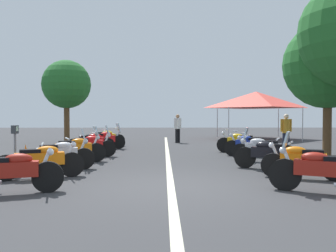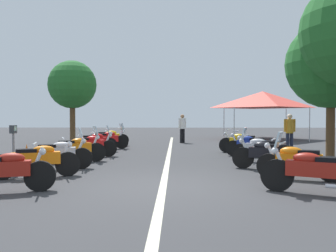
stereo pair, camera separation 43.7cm
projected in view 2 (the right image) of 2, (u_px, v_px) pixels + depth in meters
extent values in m
plane|color=#38383A|center=(163.00, 186.00, 7.71)|extent=(80.00, 80.00, 0.00)
cube|color=beige|center=(168.00, 157.00, 13.16)|extent=(24.60, 0.16, 0.01)
cylinder|color=black|center=(40.00, 176.00, 7.16)|extent=(0.31, 0.64, 0.62)
cube|color=maroon|center=(1.00, 169.00, 6.97)|extent=(0.59, 1.13, 0.30)
ellipsoid|color=maroon|center=(11.00, 158.00, 7.01)|extent=(0.40, 0.57, 0.22)
cylinder|color=silver|center=(37.00, 162.00, 7.14)|extent=(0.15, 0.30, 0.58)
cylinder|color=silver|center=(35.00, 144.00, 7.12)|extent=(0.61, 0.22, 0.04)
sphere|color=silver|center=(43.00, 152.00, 7.16)|extent=(0.14, 0.14, 0.14)
cylinder|color=black|center=(68.00, 164.00, 8.99)|extent=(0.36, 0.63, 0.62)
cylinder|color=black|center=(2.00, 167.00, 8.45)|extent=(0.36, 0.63, 0.62)
cube|color=orange|center=(36.00, 158.00, 8.71)|extent=(0.69, 1.17, 0.30)
ellipsoid|color=orange|center=(44.00, 150.00, 8.77)|extent=(0.44, 0.58, 0.22)
cube|color=black|center=(26.00, 151.00, 8.63)|extent=(0.42, 0.54, 0.12)
cylinder|color=silver|center=(65.00, 152.00, 8.96)|extent=(0.17, 0.29, 0.58)
cylinder|color=silver|center=(63.00, 138.00, 8.93)|extent=(0.59, 0.27, 0.04)
sphere|color=silver|center=(70.00, 144.00, 8.99)|extent=(0.14, 0.14, 0.14)
cylinder|color=silver|center=(17.00, 169.00, 8.72)|extent=(0.28, 0.54, 0.08)
cylinder|color=black|center=(82.00, 158.00, 10.24)|extent=(0.27, 0.63, 0.61)
cylinder|color=black|center=(28.00, 160.00, 9.94)|extent=(0.27, 0.63, 0.61)
cube|color=silver|center=(55.00, 153.00, 10.09)|extent=(0.52, 1.15, 0.30)
ellipsoid|color=silver|center=(62.00, 146.00, 10.12)|extent=(0.37, 0.57, 0.22)
cube|color=black|center=(47.00, 147.00, 10.04)|extent=(0.36, 0.53, 0.12)
cylinder|color=silver|center=(80.00, 148.00, 10.22)|extent=(0.13, 0.30, 0.58)
cylinder|color=silver|center=(78.00, 136.00, 10.20)|extent=(0.61, 0.18, 0.04)
sphere|color=silver|center=(84.00, 141.00, 10.24)|extent=(0.14, 0.14, 0.14)
cylinder|color=silver|center=(40.00, 162.00, 10.18)|extent=(0.20, 0.55, 0.08)
cube|color=silver|center=(81.00, 133.00, 10.22)|extent=(0.38, 0.20, 0.32)
cylinder|color=black|center=(96.00, 152.00, 11.88)|extent=(0.40, 0.63, 0.63)
cylinder|color=black|center=(49.00, 154.00, 11.27)|extent=(0.40, 0.63, 0.63)
cube|color=orange|center=(73.00, 148.00, 11.57)|extent=(0.74, 1.15, 0.30)
ellipsoid|color=orange|center=(79.00, 141.00, 11.64)|extent=(0.46, 0.58, 0.22)
cube|color=black|center=(66.00, 142.00, 11.48)|extent=(0.44, 0.55, 0.12)
cylinder|color=silver|center=(94.00, 143.00, 11.85)|extent=(0.19, 0.29, 0.58)
cylinder|color=silver|center=(93.00, 133.00, 11.83)|extent=(0.58, 0.30, 0.04)
sphere|color=silver|center=(98.00, 137.00, 11.89)|extent=(0.14, 0.14, 0.14)
cylinder|color=silver|center=(59.00, 156.00, 11.56)|extent=(0.31, 0.53, 0.08)
cube|color=silver|center=(95.00, 131.00, 11.86)|extent=(0.38, 0.26, 0.32)
cylinder|color=black|center=(109.00, 148.00, 13.34)|extent=(0.28, 0.63, 0.62)
cylinder|color=black|center=(67.00, 149.00, 13.01)|extent=(0.28, 0.63, 0.62)
cube|color=red|center=(88.00, 144.00, 13.17)|extent=(0.54, 1.18, 0.30)
ellipsoid|color=red|center=(93.00, 139.00, 13.20)|extent=(0.38, 0.57, 0.22)
cube|color=black|center=(82.00, 139.00, 13.12)|extent=(0.37, 0.53, 0.12)
cylinder|color=silver|center=(107.00, 141.00, 13.32)|extent=(0.14, 0.30, 0.58)
cylinder|color=silver|center=(106.00, 131.00, 13.30)|extent=(0.61, 0.19, 0.04)
sphere|color=silver|center=(110.00, 135.00, 13.33)|extent=(0.14, 0.14, 0.14)
cylinder|color=silver|center=(76.00, 151.00, 13.26)|extent=(0.21, 0.55, 0.08)
cube|color=silver|center=(108.00, 129.00, 13.31)|extent=(0.38, 0.20, 0.32)
cylinder|color=black|center=(110.00, 145.00, 15.13)|extent=(0.38, 0.62, 0.61)
cylinder|color=black|center=(76.00, 146.00, 14.57)|extent=(0.38, 0.62, 0.61)
cube|color=red|center=(93.00, 141.00, 14.84)|extent=(0.70, 1.11, 0.30)
ellipsoid|color=red|center=(97.00, 136.00, 14.91)|extent=(0.45, 0.58, 0.22)
cube|color=black|center=(88.00, 137.00, 14.75)|extent=(0.43, 0.54, 0.12)
cylinder|color=silver|center=(108.00, 138.00, 15.10)|extent=(0.18, 0.29, 0.58)
cylinder|color=silver|center=(107.00, 129.00, 15.07)|extent=(0.58, 0.29, 0.04)
sphere|color=silver|center=(111.00, 133.00, 15.13)|extent=(0.14, 0.14, 0.14)
cylinder|color=silver|center=(82.00, 147.00, 14.85)|extent=(0.30, 0.54, 0.08)
cylinder|color=black|center=(122.00, 142.00, 16.54)|extent=(0.35, 0.64, 0.63)
cylinder|color=black|center=(89.00, 143.00, 16.05)|extent=(0.35, 0.64, 0.63)
cube|color=red|center=(106.00, 139.00, 16.29)|extent=(0.66, 1.16, 0.30)
ellipsoid|color=red|center=(109.00, 134.00, 16.34)|extent=(0.42, 0.58, 0.22)
cube|color=black|center=(101.00, 135.00, 16.21)|extent=(0.41, 0.54, 0.12)
cylinder|color=silver|center=(120.00, 136.00, 16.51)|extent=(0.17, 0.30, 0.58)
cylinder|color=silver|center=(119.00, 128.00, 16.49)|extent=(0.60, 0.25, 0.04)
sphere|color=silver|center=(123.00, 131.00, 16.54)|extent=(0.14, 0.14, 0.14)
cylinder|color=silver|center=(95.00, 144.00, 16.32)|extent=(0.27, 0.54, 0.08)
cube|color=silver|center=(121.00, 127.00, 16.51)|extent=(0.38, 0.24, 0.32)
cylinder|color=black|center=(123.00, 140.00, 18.18)|extent=(0.32, 0.63, 0.61)
cylinder|color=black|center=(93.00, 141.00, 17.73)|extent=(0.32, 0.63, 0.61)
cube|color=#EAB214|center=(108.00, 137.00, 17.95)|extent=(0.63, 1.20, 0.30)
ellipsoid|color=#EAB214|center=(111.00, 133.00, 17.99)|extent=(0.41, 0.58, 0.22)
cube|color=black|center=(103.00, 133.00, 17.88)|extent=(0.40, 0.54, 0.12)
cylinder|color=silver|center=(122.00, 134.00, 18.15)|extent=(0.16, 0.30, 0.58)
cylinder|color=silver|center=(121.00, 127.00, 18.13)|extent=(0.60, 0.23, 0.04)
sphere|color=silver|center=(124.00, 130.00, 18.18)|extent=(0.14, 0.14, 0.14)
cylinder|color=silver|center=(98.00, 142.00, 17.99)|extent=(0.25, 0.55, 0.08)
cube|color=silver|center=(122.00, 126.00, 18.15)|extent=(0.38, 0.23, 0.32)
cylinder|color=black|center=(277.00, 175.00, 7.16)|extent=(0.42, 0.65, 0.66)
cube|color=maroon|center=(317.00, 169.00, 6.81)|extent=(0.75, 1.13, 0.30)
ellipsoid|color=maroon|center=(307.00, 158.00, 6.89)|extent=(0.46, 0.58, 0.22)
cube|color=black|center=(329.00, 160.00, 6.71)|extent=(0.45, 0.55, 0.12)
cylinder|color=silver|center=(280.00, 161.00, 7.13)|extent=(0.19, 0.29, 0.58)
cylinder|color=silver|center=(283.00, 143.00, 7.10)|extent=(0.57, 0.31, 0.04)
sphere|color=silver|center=(275.00, 151.00, 7.17)|extent=(0.14, 0.14, 0.14)
cube|color=silver|center=(279.00, 139.00, 7.13)|extent=(0.38, 0.27, 0.32)
cylinder|color=black|center=(269.00, 166.00, 8.73)|extent=(0.36, 0.61, 0.61)
cylinder|color=black|center=(331.00, 169.00, 8.16)|extent=(0.36, 0.61, 0.61)
cube|color=orange|center=(299.00, 160.00, 8.44)|extent=(0.66, 1.08, 0.30)
ellipsoid|color=orange|center=(291.00, 151.00, 8.51)|extent=(0.44, 0.58, 0.22)
cube|color=black|center=(309.00, 153.00, 8.35)|extent=(0.43, 0.54, 0.12)
cylinder|color=silver|center=(272.00, 154.00, 8.69)|extent=(0.18, 0.29, 0.58)
cylinder|color=silver|center=(274.00, 139.00, 8.67)|extent=(0.59, 0.28, 0.04)
sphere|color=silver|center=(267.00, 146.00, 8.73)|extent=(0.14, 0.14, 0.14)
cylinder|color=silver|center=(317.00, 173.00, 8.11)|extent=(0.29, 0.54, 0.08)
cylinder|color=black|center=(243.00, 158.00, 10.33)|extent=(0.35, 0.63, 0.62)
cylinder|color=black|center=(297.00, 160.00, 9.76)|extent=(0.35, 0.63, 0.62)
cube|color=black|center=(269.00, 153.00, 10.04)|extent=(0.67, 1.16, 0.30)
ellipsoid|color=black|center=(263.00, 145.00, 10.10)|extent=(0.43, 0.58, 0.22)
cube|color=black|center=(277.00, 147.00, 9.95)|extent=(0.41, 0.54, 0.12)
cylinder|color=silver|center=(245.00, 148.00, 10.29)|extent=(0.17, 0.30, 0.58)
cylinder|color=silver|center=(247.00, 135.00, 10.27)|extent=(0.59, 0.26, 0.04)
sphere|color=silver|center=(241.00, 141.00, 10.33)|extent=(0.14, 0.14, 0.14)
cylinder|color=silver|center=(285.00, 164.00, 9.71)|extent=(0.27, 0.54, 0.08)
cube|color=silver|center=(244.00, 133.00, 10.30)|extent=(0.38, 0.24, 0.32)
cylinder|color=black|center=(241.00, 152.00, 11.95)|extent=(0.39, 0.60, 0.60)
cylinder|color=black|center=(287.00, 155.00, 11.25)|extent=(0.39, 0.60, 0.60)
cube|color=silver|center=(263.00, 148.00, 11.60)|extent=(0.76, 1.15, 0.30)
ellipsoid|color=silver|center=(258.00, 142.00, 11.68)|extent=(0.46, 0.58, 0.22)
cube|color=black|center=(270.00, 143.00, 11.49)|extent=(0.45, 0.55, 0.12)
cylinder|color=silver|center=(242.00, 144.00, 11.92)|extent=(0.19, 0.29, 0.58)
cylinder|color=silver|center=(244.00, 133.00, 11.89)|extent=(0.57, 0.31, 0.04)
sphere|color=silver|center=(239.00, 138.00, 11.96)|extent=(0.14, 0.14, 0.14)
cylinder|color=silver|center=(276.00, 158.00, 11.23)|extent=(0.32, 0.53, 0.08)
cylinder|color=black|center=(234.00, 148.00, 13.48)|extent=(0.41, 0.60, 0.61)
cylinder|color=black|center=(269.00, 150.00, 12.81)|extent=(0.41, 0.60, 0.61)
cube|color=navy|center=(251.00, 144.00, 13.14)|extent=(0.73, 1.04, 0.30)
ellipsoid|color=navy|center=(246.00, 139.00, 13.23)|extent=(0.48, 0.58, 0.22)
cube|color=black|center=(257.00, 140.00, 13.03)|extent=(0.46, 0.55, 0.12)
cylinder|color=silver|center=(235.00, 140.00, 13.45)|extent=(0.20, 0.29, 0.58)
cylinder|color=silver|center=(236.00, 131.00, 13.42)|extent=(0.56, 0.33, 0.04)
sphere|color=silver|center=(232.00, 135.00, 13.49)|extent=(0.14, 0.14, 0.14)
cylinder|color=silver|center=(261.00, 152.00, 12.79)|extent=(0.33, 0.52, 0.08)
cylinder|color=black|center=(227.00, 145.00, 14.84)|extent=(0.40, 0.63, 0.63)
cylinder|color=black|center=(261.00, 146.00, 14.20)|extent=(0.40, 0.63, 0.63)
cube|color=#EAB214|center=(243.00, 141.00, 14.51)|extent=(0.72, 1.10, 0.30)
ellipsoid|color=#EAB214|center=(239.00, 136.00, 14.59)|extent=(0.46, 0.58, 0.22)
cube|color=black|center=(249.00, 137.00, 14.41)|extent=(0.44, 0.55, 0.12)
cylinder|color=silver|center=(228.00, 138.00, 14.80)|extent=(0.19, 0.29, 0.58)
cylinder|color=silver|center=(229.00, 129.00, 14.78)|extent=(0.58, 0.30, 0.04)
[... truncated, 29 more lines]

